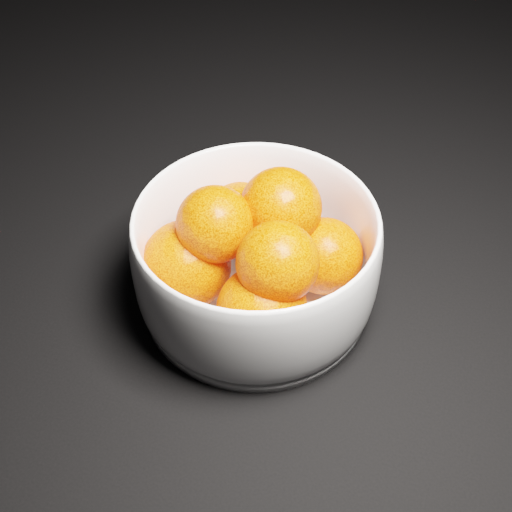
% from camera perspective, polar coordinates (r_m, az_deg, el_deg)
% --- Properties ---
extents(bowl, '(0.20, 0.20, 0.10)m').
position_cam_1_polar(bowl, '(0.58, 0.00, -0.34)').
color(bowl, white).
rests_on(bowl, ground).
extents(orange_pile, '(0.18, 0.16, 0.11)m').
position_cam_1_polar(orange_pile, '(0.58, -0.37, 0.34)').
color(orange_pile, '#FF4B09').
rests_on(orange_pile, bowl).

